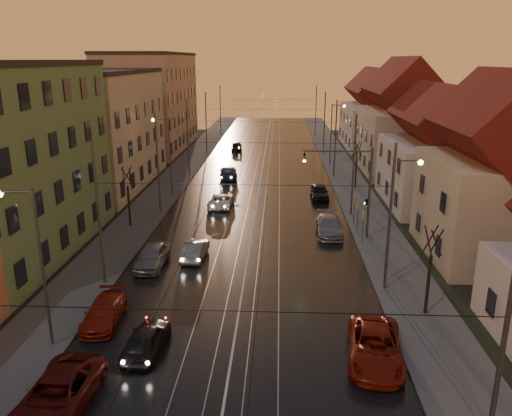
# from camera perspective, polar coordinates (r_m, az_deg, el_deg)

# --- Properties ---
(ground) EXTENTS (160.00, 160.00, 0.00)m
(ground) POSITION_cam_1_polar(r_m,az_deg,el_deg) (23.27, -3.17, -18.70)
(ground) COLOR black
(ground) RESTS_ON ground
(road) EXTENTS (16.00, 120.00, 0.04)m
(road) POSITION_cam_1_polar(r_m,az_deg,el_deg) (60.41, 0.61, 3.83)
(road) COLOR black
(road) RESTS_ON ground
(sidewalk_left) EXTENTS (4.00, 120.00, 0.15)m
(sidewalk_left) POSITION_cam_1_polar(r_m,az_deg,el_deg) (61.57, -8.75, 3.93)
(sidewalk_left) COLOR #4C4C4C
(sidewalk_left) RESTS_ON ground
(sidewalk_right) EXTENTS (4.00, 120.00, 0.15)m
(sidewalk_right) POSITION_cam_1_polar(r_m,az_deg,el_deg) (60.88, 10.08, 3.72)
(sidewalk_right) COLOR #4C4C4C
(sidewalk_right) RESTS_ON ground
(tram_rail_0) EXTENTS (0.06, 120.00, 0.03)m
(tram_rail_0) POSITION_cam_1_polar(r_m,az_deg,el_deg) (60.52, -1.47, 3.88)
(tram_rail_0) COLOR gray
(tram_rail_0) RESTS_ON road
(tram_rail_1) EXTENTS (0.06, 120.00, 0.03)m
(tram_rail_1) POSITION_cam_1_polar(r_m,az_deg,el_deg) (60.44, -0.12, 3.87)
(tram_rail_1) COLOR gray
(tram_rail_1) RESTS_ON road
(tram_rail_2) EXTENTS (0.06, 120.00, 0.03)m
(tram_rail_2) POSITION_cam_1_polar(r_m,az_deg,el_deg) (60.38, 1.34, 3.85)
(tram_rail_2) COLOR gray
(tram_rail_2) RESTS_ON road
(tram_rail_3) EXTENTS (0.06, 120.00, 0.03)m
(tram_rail_3) POSITION_cam_1_polar(r_m,az_deg,el_deg) (60.37, 2.70, 3.84)
(tram_rail_3) COLOR gray
(tram_rail_3) RESTS_ON road
(apartment_left_2) EXTENTS (10.00, 20.00, 12.00)m
(apartment_left_2) POSITION_cam_1_polar(r_m,az_deg,el_deg) (56.87, -17.71, 8.37)
(apartment_left_2) COLOR #BFB094
(apartment_left_2) RESTS_ON ground
(apartment_left_3) EXTENTS (10.00, 24.00, 14.00)m
(apartment_left_3) POSITION_cam_1_polar(r_m,az_deg,el_deg) (79.58, -11.85, 11.69)
(apartment_left_3) COLOR tan
(apartment_left_3) RESTS_ON ground
(house_right_1) EXTENTS (8.67, 10.20, 10.80)m
(house_right_1) POSITION_cam_1_polar(r_m,az_deg,el_deg) (37.85, 25.81, 2.78)
(house_right_1) COLOR beige
(house_right_1) RESTS_ON ground
(house_right_2) EXTENTS (9.18, 12.24, 9.20)m
(house_right_2) POSITION_cam_1_polar(r_m,az_deg,el_deg) (49.96, 20.07, 5.50)
(house_right_2) COLOR silver
(house_right_2) RESTS_ON ground
(house_right_3) EXTENTS (9.18, 14.28, 11.50)m
(house_right_3) POSITION_cam_1_polar(r_m,az_deg,el_deg) (64.09, 16.31, 9.16)
(house_right_3) COLOR beige
(house_right_3) RESTS_ON ground
(house_right_4) EXTENTS (9.18, 16.32, 10.00)m
(house_right_4) POSITION_cam_1_polar(r_m,az_deg,el_deg) (81.67, 13.39, 10.33)
(house_right_4) COLOR silver
(house_right_4) RESTS_ON ground
(catenary_pole_r_0) EXTENTS (0.16, 0.16, 9.00)m
(catenary_pole_r_0) POSITION_cam_1_polar(r_m,az_deg,el_deg) (16.97, 25.92, -17.09)
(catenary_pole_r_0) COLOR #595B60
(catenary_pole_r_0) RESTS_ON ground
(catenary_pole_l_1) EXTENTS (0.16, 0.16, 9.00)m
(catenary_pole_l_1) POSITION_cam_1_polar(r_m,az_deg,el_deg) (31.16, -17.54, -0.84)
(catenary_pole_l_1) COLOR #595B60
(catenary_pole_l_1) RESTS_ON ground
(catenary_pole_r_1) EXTENTS (0.16, 0.16, 9.00)m
(catenary_pole_r_1) POSITION_cam_1_polar(r_m,az_deg,el_deg) (29.98, 15.06, -1.31)
(catenary_pole_r_1) COLOR #595B60
(catenary_pole_r_1) RESTS_ON ground
(catenary_pole_l_2) EXTENTS (0.16, 0.16, 9.00)m
(catenary_pole_l_2) POSITION_cam_1_polar(r_m,az_deg,el_deg) (45.08, -11.16, 4.90)
(catenary_pole_l_2) COLOR #595B60
(catenary_pole_l_2) RESTS_ON ground
(catenary_pole_r_2) EXTENTS (0.16, 0.16, 9.00)m
(catenary_pole_r_2) POSITION_cam_1_polar(r_m,az_deg,el_deg) (44.27, 11.09, 4.69)
(catenary_pole_r_2) COLOR #595B60
(catenary_pole_r_2) RESTS_ON ground
(catenary_pole_l_3) EXTENTS (0.16, 0.16, 9.00)m
(catenary_pole_l_3) POSITION_cam_1_polar(r_m,az_deg,el_deg) (59.52, -7.79, 7.87)
(catenary_pole_l_3) COLOR #595B60
(catenary_pole_l_3) RESTS_ON ground
(catenary_pole_r_3) EXTENTS (0.16, 0.16, 9.00)m
(catenary_pole_r_3) POSITION_cam_1_polar(r_m,az_deg,el_deg) (58.91, 9.06, 7.73)
(catenary_pole_r_3) COLOR #595B60
(catenary_pole_r_3) RESTS_ON ground
(catenary_pole_l_4) EXTENTS (0.16, 0.16, 9.00)m
(catenary_pole_l_4) POSITION_cam_1_polar(r_m,az_deg,el_deg) (74.19, -5.73, 9.67)
(catenary_pole_l_4) COLOR #595B60
(catenary_pole_l_4) RESTS_ON ground
(catenary_pole_r_4) EXTENTS (0.16, 0.16, 9.00)m
(catenary_pole_r_4) POSITION_cam_1_polar(r_m,az_deg,el_deg) (73.70, 7.82, 9.55)
(catenary_pole_r_4) COLOR #595B60
(catenary_pole_r_4) RESTS_ON ground
(catenary_pole_l_5) EXTENTS (0.16, 0.16, 9.00)m
(catenary_pole_l_5) POSITION_cam_1_polar(r_m,az_deg,el_deg) (91.93, -4.10, 11.05)
(catenary_pole_l_5) COLOR #595B60
(catenary_pole_l_5) RESTS_ON ground
(catenary_pole_r_5) EXTENTS (0.16, 0.16, 9.00)m
(catenary_pole_r_5) POSITION_cam_1_polar(r_m,az_deg,el_deg) (91.53, 6.85, 10.95)
(catenary_pole_r_5) COLOR #595B60
(catenary_pole_r_5) RESTS_ON ground
(street_lamp_0) EXTENTS (1.75, 0.32, 8.00)m
(street_lamp_0) POSITION_cam_1_polar(r_m,az_deg,el_deg) (25.19, -24.03, -4.75)
(street_lamp_0) COLOR #595B60
(street_lamp_0) RESTS_ON ground
(street_lamp_1) EXTENTS (1.75, 0.32, 8.00)m
(street_lamp_1) POSITION_cam_1_polar(r_m,az_deg,el_deg) (30.91, 15.65, -0.07)
(street_lamp_1) COLOR #595B60
(street_lamp_1) RESTS_ON ground
(street_lamp_2) EXTENTS (1.75, 0.32, 8.00)m
(street_lamp_2) POSITION_cam_1_polar(r_m,az_deg,el_deg) (50.86, -10.17, 6.72)
(street_lamp_2) COLOR #595B60
(street_lamp_2) RESTS_ON ground
(street_lamp_3) EXTENTS (1.75, 0.32, 8.00)m
(street_lamp_3) POSITION_cam_1_polar(r_m,az_deg,el_deg) (65.80, 8.87, 9.00)
(street_lamp_3) COLOR #595B60
(street_lamp_3) RESTS_ON ground
(traffic_light_mast) EXTENTS (5.30, 0.32, 7.20)m
(traffic_light_mast) POSITION_cam_1_polar(r_m,az_deg,el_deg) (38.37, 11.45, 2.99)
(traffic_light_mast) COLOR #595B60
(traffic_light_mast) RESTS_ON ground
(bare_tree_0) EXTENTS (1.09, 1.09, 5.11)m
(bare_tree_0) POSITION_cam_1_polar(r_m,az_deg,el_deg) (42.21, -14.37, 1.08)
(bare_tree_0) COLOR black
(bare_tree_0) RESTS_ON ground
(bare_tree_1) EXTENTS (1.09, 1.09, 5.11)m
(bare_tree_1) POSITION_cam_1_polar(r_m,az_deg,el_deg) (28.36, 19.19, -7.08)
(bare_tree_1) COLOR black
(bare_tree_1) RESTS_ON ground
(bare_tree_2) EXTENTS (1.09, 1.09, 5.11)m
(bare_tree_2) POSITION_cam_1_polar(r_m,az_deg,el_deg) (54.63, 11.40, 4.76)
(bare_tree_2) COLOR black
(bare_tree_2) RESTS_ON ground
(driving_car_0) EXTENTS (1.85, 4.06, 1.35)m
(driving_car_0) POSITION_cam_1_polar(r_m,az_deg,el_deg) (25.07, -12.42, -14.42)
(driving_car_0) COLOR black
(driving_car_0) RESTS_ON ground
(driving_car_1) EXTENTS (1.54, 3.96, 1.28)m
(driving_car_1) POSITION_cam_1_polar(r_m,az_deg,el_deg) (35.28, -6.98, -4.76)
(driving_car_1) COLOR gray
(driving_car_1) RESTS_ON ground
(driving_car_2) EXTENTS (2.26, 4.58, 1.25)m
(driving_car_2) POSITION_cam_1_polar(r_m,az_deg,el_deg) (47.21, -3.99, 0.87)
(driving_car_2) COLOR silver
(driving_car_2) RESTS_ON ground
(driving_car_3) EXTENTS (2.56, 5.14, 1.44)m
(driving_car_3) POSITION_cam_1_polar(r_m,az_deg,el_deg) (58.58, -3.19, 4.09)
(driving_car_3) COLOR #161A42
(driving_car_3) RESTS_ON ground
(driving_car_4) EXTENTS (1.75, 3.97, 1.33)m
(driving_car_4) POSITION_cam_1_polar(r_m,az_deg,el_deg) (77.03, -2.26, 7.11)
(driving_car_4) COLOR black
(driving_car_4) RESTS_ON ground
(parked_left_1) EXTENTS (2.58, 5.31, 1.45)m
(parked_left_1) POSITION_cam_1_polar(r_m,az_deg,el_deg) (22.47, -21.75, -19.22)
(parked_left_1) COLOR #4D0F0D
(parked_left_1) RESTS_ON ground
(parked_left_2) EXTENTS (1.99, 4.35, 1.23)m
(parked_left_2) POSITION_cam_1_polar(r_m,az_deg,el_deg) (28.10, -17.03, -11.33)
(parked_left_2) COLOR maroon
(parked_left_2) RESTS_ON ground
(parked_left_3) EXTENTS (1.87, 4.38, 1.47)m
(parked_left_3) POSITION_cam_1_polar(r_m,az_deg,el_deg) (34.37, -11.80, -5.42)
(parked_left_3) COLOR gray
(parked_left_3) RESTS_ON ground
(parked_right_0) EXTENTS (3.06, 5.52, 1.46)m
(parked_right_0) POSITION_cam_1_polar(r_m,az_deg,el_deg) (24.49, 13.46, -15.17)
(parked_right_0) COLOR maroon
(parked_right_0) RESTS_ON ground
(parked_right_1) EXTENTS (2.08, 4.91, 1.41)m
(parked_right_1) POSITION_cam_1_polar(r_m,az_deg,el_deg) (40.16, 8.39, -2.02)
(parked_right_1) COLOR #9D9DA2
(parked_right_1) RESTS_ON ground
(parked_right_2) EXTENTS (1.75, 4.22, 1.43)m
(parked_right_2) POSITION_cam_1_polar(r_m,az_deg,el_deg) (50.21, 7.27, 1.84)
(parked_right_2) COLOR black
(parked_right_2) RESTS_ON ground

